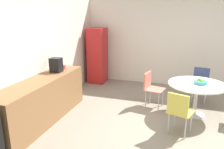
{
  "coord_description": "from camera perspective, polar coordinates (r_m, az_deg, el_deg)",
  "views": [
    {
      "loc": [
        -3.92,
        0.01,
        2.19
      ],
      "look_at": [
        0.28,
        1.34,
        0.95
      ],
      "focal_mm": 35.56,
      "sensor_mm": 36.0,
      "label": 1
    }
  ],
  "objects": [
    {
      "name": "fruit_bowl",
      "position": [
        5.03,
        21.8,
        -1.78
      ],
      "size": [
        0.28,
        0.28,
        0.13
      ],
      "color": "teal",
      "rests_on": "round_table"
    },
    {
      "name": "counter_block",
      "position": [
        4.78,
        -17.48,
        -6.38
      ],
      "size": [
        2.53,
        0.6,
        0.9
      ],
      "primitive_type": "cube",
      "color": "brown",
      "rests_on": "ground_plane"
    },
    {
      "name": "coffee_maker",
      "position": [
        5.09,
        -14.18,
        2.39
      ],
      "size": [
        0.2,
        0.24,
        0.32
      ],
      "primitive_type": "cube",
      "color": "black",
      "rests_on": "counter_block"
    },
    {
      "name": "ground_plane",
      "position": [
        4.49,
        15.95,
        -14.14
      ],
      "size": [
        6.0,
        6.0,
        0.0
      ],
      "primitive_type": "plane",
      "color": "gray"
    },
    {
      "name": "mug_white",
      "position": [
        5.34,
        -12.28,
        1.89
      ],
      "size": [
        0.13,
        0.08,
        0.09
      ],
      "color": "#D84C4C",
      "rests_on": "counter_block"
    },
    {
      "name": "wall_side_right",
      "position": [
        6.98,
        17.73,
        7.65
      ],
      "size": [
        0.1,
        6.0,
        2.6
      ],
      "primitive_type": "cube",
      "color": "silver",
      "rests_on": "ground_plane"
    },
    {
      "name": "wall_back",
      "position": [
        5.01,
        -19.43,
        4.59
      ],
      "size": [
        6.0,
        0.1,
        2.6
      ],
      "primitive_type": "cube",
      "color": "silver",
      "rests_on": "ground_plane"
    },
    {
      "name": "chair_navy",
      "position": [
        6.08,
        21.82,
        -1.38
      ],
      "size": [
        0.48,
        0.48,
        0.83
      ],
      "color": "silver",
      "rests_on": "ground_plane"
    },
    {
      "name": "chair_coral",
      "position": [
        5.33,
        9.98,
        -2.77
      ],
      "size": [
        0.5,
        0.5,
        0.83
      ],
      "color": "silver",
      "rests_on": "ground_plane"
    },
    {
      "name": "chair_yellow",
      "position": [
        4.19,
        16.92,
        -8.48
      ],
      "size": [
        0.53,
        0.53,
        0.83
      ],
      "color": "silver",
      "rests_on": "ground_plane"
    },
    {
      "name": "locker_cabinet",
      "position": [
        7.08,
        -3.74,
        4.89
      ],
      "size": [
        0.6,
        0.5,
        1.73
      ],
      "primitive_type": "cube",
      "color": "#B21E1E",
      "rests_on": "ground_plane"
    },
    {
      "name": "round_table",
      "position": [
        5.08,
        20.93,
        -3.49
      ],
      "size": [
        1.21,
        1.21,
        0.73
      ],
      "color": "silver",
      "rests_on": "ground_plane"
    }
  ]
}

